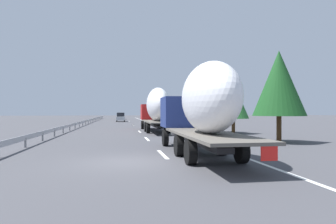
{
  "coord_description": "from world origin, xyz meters",
  "views": [
    {
      "loc": [
        -12.94,
        0.37,
        2.16
      ],
      "look_at": [
        17.06,
        -4.55,
        2.15
      ],
      "focal_mm": 31.77,
      "sensor_mm": 36.0,
      "label": 1
    }
  ],
  "objects": [
    {
      "name": "edge_line_right",
      "position": [
        45.0,
        -5.5,
        0.0
      ],
      "size": [
        110.0,
        0.2,
        0.01
      ],
      "primitive_type": "cube",
      "color": "white",
      "rests_on": "ground_plane"
    },
    {
      "name": "tree_2",
      "position": [
        17.27,
        -10.16,
        3.42
      ],
      "size": [
        3.15,
        3.15,
        5.65
      ],
      "color": "#472D19",
      "rests_on": "ground_plane"
    },
    {
      "name": "lane_stripe_5",
      "position": [
        54.87,
        -1.8,
        0.0
      ],
      "size": [
        3.2,
        0.2,
        0.01
      ],
      "primitive_type": "cube",
      "color": "white",
      "rests_on": "ground_plane"
    },
    {
      "name": "road_sign",
      "position": [
        44.89,
        -6.7,
        2.17
      ],
      "size": [
        0.1,
        0.9,
        3.13
      ],
      "color": "gray",
      "rests_on": "ground_plane"
    },
    {
      "name": "lane_stripe_2",
      "position": [
        19.47,
        -1.8,
        0.0
      ],
      "size": [
        3.2,
        0.2,
        0.01
      ],
      "primitive_type": "cube",
      "color": "white",
      "rests_on": "ground_plane"
    },
    {
      "name": "lane_stripe_3",
      "position": [
        34.76,
        -1.8,
        0.0
      ],
      "size": [
        3.2,
        0.2,
        0.01
      ],
      "primitive_type": "cube",
      "color": "white",
      "rests_on": "ground_plane"
    },
    {
      "name": "car_yellow_coupe",
      "position": [
        73.26,
        0.11,
        0.97
      ],
      "size": [
        4.69,
        1.75,
        1.95
      ],
      "color": "gold",
      "rests_on": "ground_plane"
    },
    {
      "name": "tree_1",
      "position": [
        15.12,
        -10.82,
        3.3
      ],
      "size": [
        3.05,
        3.05,
        5.14
      ],
      "color": "#472D19",
      "rests_on": "ground_plane"
    },
    {
      "name": "lane_stripe_4",
      "position": [
        35.72,
        -1.8,
        0.0
      ],
      "size": [
        3.2,
        0.2,
        0.01
      ],
      "primitive_type": "cube",
      "color": "white",
      "rests_on": "ground_plane"
    },
    {
      "name": "tree_0",
      "position": [
        6.66,
        -10.87,
        4.2
      ],
      "size": [
        3.7,
        3.7,
        6.55
      ],
      "color": "#472D19",
      "rests_on": "ground_plane"
    },
    {
      "name": "truck_lead",
      "position": [
        19.24,
        -3.6,
        2.64
      ],
      "size": [
        14.07,
        2.55,
        4.7
      ],
      "color": "#B21919",
      "rests_on": "ground_plane"
    },
    {
      "name": "truck_trailing",
      "position": [
        1.19,
        -3.6,
        2.44
      ],
      "size": [
        12.23,
        2.55,
        4.39
      ],
      "color": "navy",
      "rests_on": "ground_plane"
    },
    {
      "name": "ground_plane",
      "position": [
        40.0,
        0.0,
        0.0
      ],
      "size": [
        260.0,
        260.0,
        0.0
      ],
      "primitive_type": "plane",
      "color": "#424247"
    },
    {
      "name": "lane_stripe_0",
      "position": [
        2.0,
        -1.8,
        0.0
      ],
      "size": [
        3.2,
        0.2,
        0.01
      ],
      "primitive_type": "cube",
      "color": "white",
      "rests_on": "ground_plane"
    },
    {
      "name": "guardrail_median",
      "position": [
        43.0,
        6.0,
        0.58
      ],
      "size": [
        94.0,
        0.1,
        0.76
      ],
      "color": "#9EA0A5",
      "rests_on": "ground_plane"
    },
    {
      "name": "car_silver_hatch",
      "position": [
        53.42,
        0.1,
        0.98
      ],
      "size": [
        4.63,
        1.86,
        1.98
      ],
      "color": "#ADB2B7",
      "rests_on": "ground_plane"
    },
    {
      "name": "lane_stripe_1",
      "position": [
        10.63,
        -1.8,
        0.0
      ],
      "size": [
        3.2,
        0.2,
        0.01
      ],
      "primitive_type": "cube",
      "color": "white",
      "rests_on": "ground_plane"
    }
  ]
}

